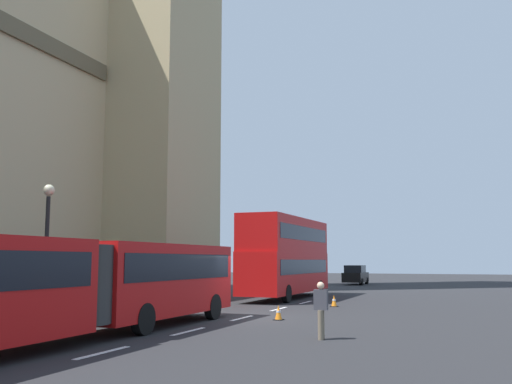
{
  "coord_description": "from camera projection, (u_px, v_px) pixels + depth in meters",
  "views": [
    {
      "loc": [
        -21.79,
        -8.91,
        2.33
      ],
      "look_at": [
        7.08,
        2.27,
        6.09
      ],
      "focal_mm": 39.52,
      "sensor_mm": 36.0,
      "label": 1
    }
  ],
  "objects": [
    {
      "name": "traffic_cone_middle",
      "position": [
        334.0,
        301.0,
        28.46
      ],
      "size": [
        0.36,
        0.36,
        0.58
      ],
      "color": "black",
      "rests_on": "ground_plane"
    },
    {
      "name": "lane_centre_marking",
      "position": [
        218.0,
        324.0,
        20.64
      ],
      "size": [
        25.2,
        0.16,
        0.01
      ],
      "color": "silver",
      "rests_on": "ground_plane"
    },
    {
      "name": "articulated_bus",
      "position": [
        72.0,
        281.0,
        16.25
      ],
      "size": [
        17.19,
        2.54,
        2.9
      ],
      "color": "#B20F0F",
      "rests_on": "ground_plane"
    },
    {
      "name": "double_decker_bus",
      "position": [
        287.0,
        254.0,
        34.89
      ],
      "size": [
        10.87,
        2.54,
        4.9
      ],
      "color": "#B20F0F",
      "rests_on": "ground_plane"
    },
    {
      "name": "street_lamp",
      "position": [
        47.0,
        241.0,
        21.71
      ],
      "size": [
        0.44,
        0.44,
        5.27
      ],
      "color": "black",
      "rests_on": "ground_plane"
    },
    {
      "name": "pedestrian_near_cones",
      "position": [
        321.0,
        308.0,
        16.73
      ],
      "size": [
        0.36,
        0.42,
        1.69
      ],
      "color": "#726651",
      "rests_on": "ground_plane"
    },
    {
      "name": "traffic_cone_west",
      "position": [
        278.0,
        313.0,
        22.09
      ],
      "size": [
        0.36,
        0.36,
        0.58
      ],
      "color": "black",
      "rests_on": "ground_plane"
    },
    {
      "name": "sedan_lead",
      "position": [
        356.0,
        275.0,
        54.46
      ],
      "size": [
        4.4,
        1.86,
        1.85
      ],
      "color": "black",
      "rests_on": "ground_plane"
    },
    {
      "name": "ground_plane",
      "position": [
        245.0,
        317.0,
        23.08
      ],
      "size": [
        160.0,
        160.0,
        0.0
      ],
      "primitive_type": "plane",
      "color": "#262628"
    }
  ]
}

